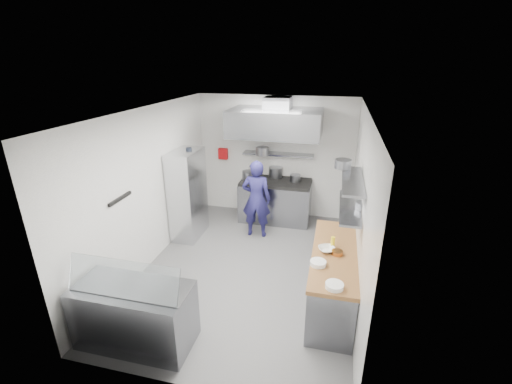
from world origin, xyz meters
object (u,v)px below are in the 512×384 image
(wire_rack, at_px, (188,195))
(display_case, at_px, (135,315))
(chef, at_px, (256,199))
(gas_range, at_px, (275,202))

(wire_rack, xyz_separation_m, display_case, (0.53, -2.94, -0.50))
(wire_rack, height_order, display_case, wire_rack)
(chef, relative_size, display_case, 1.10)
(gas_range, relative_size, wire_rack, 0.86)
(chef, distance_m, wire_rack, 1.42)
(gas_range, xyz_separation_m, wire_rack, (-1.63, -1.16, 0.48))
(wire_rack, bearing_deg, gas_range, 35.52)
(display_case, bearing_deg, gas_range, 74.98)
(gas_range, height_order, display_case, gas_range)
(chef, bearing_deg, display_case, 72.21)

